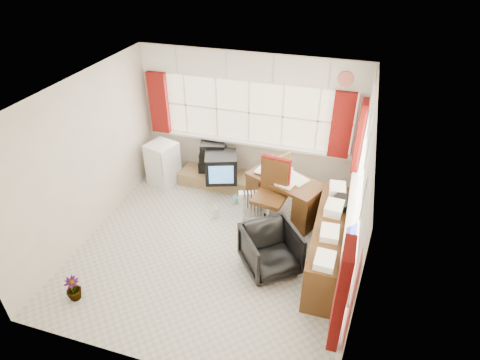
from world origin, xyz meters
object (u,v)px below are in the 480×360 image
(crt_tv, at_px, (221,167))
(mini_fridge, at_px, (163,164))
(desk, at_px, (284,195))
(tv_bench, at_px, (217,179))
(desk_lamp, at_px, (289,159))
(radiator, at_px, (253,208))
(credenza, at_px, (330,243))
(office_chair, at_px, (271,250))
(task_chair, at_px, (272,191))

(crt_tv, height_order, mini_fridge, mini_fridge)
(desk, bearing_deg, tv_bench, 159.18)
(tv_bench, xyz_separation_m, mini_fridge, (-0.99, -0.22, 0.29))
(desk_lamp, bearing_deg, crt_tv, 169.58)
(radiator, bearing_deg, tv_bench, 138.43)
(desk, height_order, tv_bench, desk)
(desk, xyz_separation_m, mini_fridge, (-2.40, 0.32, 0.01))
(desk_lamp, distance_m, radiator, 1.03)
(desk, distance_m, crt_tv, 1.31)
(desk_lamp, height_order, radiator, desk_lamp)
(desk, height_order, credenza, credenza)
(tv_bench, height_order, crt_tv, crt_tv)
(tv_bench, distance_m, crt_tv, 0.44)
(office_chair, distance_m, tv_bench, 2.38)
(desk_lamp, relative_size, mini_fridge, 0.54)
(desk, distance_m, radiator, 0.58)
(desk, bearing_deg, desk_lamp, 82.87)
(task_chair, bearing_deg, crt_tv, 149.13)
(desk, xyz_separation_m, crt_tv, (-1.25, 0.37, 0.11))
(tv_bench, height_order, mini_fridge, mini_fridge)
(desk, distance_m, credenza, 1.32)
(office_chair, relative_size, mini_fridge, 0.91)
(credenza, xyz_separation_m, mini_fridge, (-3.27, 1.30, 0.02))
(mini_fridge, bearing_deg, office_chair, -33.34)
(office_chair, relative_size, credenza, 0.38)
(tv_bench, bearing_deg, crt_tv, -46.53)
(credenza, xyz_separation_m, tv_bench, (-2.28, 1.52, -0.27))
(credenza, bearing_deg, task_chair, 145.70)
(tv_bench, bearing_deg, radiator, -41.57)
(crt_tv, bearing_deg, mini_fridge, -177.38)
(desk, relative_size, credenza, 0.69)
(desk, bearing_deg, credenza, -48.47)
(office_chair, relative_size, tv_bench, 0.54)
(credenza, bearing_deg, desk_lamp, 127.30)
(desk_lamp, distance_m, task_chair, 0.61)
(radiator, bearing_deg, task_chair, 2.35)
(desk_lamp, bearing_deg, office_chair, -87.70)
(crt_tv, bearing_deg, credenza, -32.56)
(radiator, xyz_separation_m, tv_bench, (-0.94, 0.83, -0.10))
(desk_lamp, height_order, mini_fridge, desk_lamp)
(task_chair, bearing_deg, tv_bench, 146.79)
(crt_tv, xyz_separation_m, mini_fridge, (-1.15, -0.05, -0.09))
(desk, bearing_deg, crt_tv, 163.50)
(tv_bench, bearing_deg, desk, -20.82)
(credenza, bearing_deg, radiator, 152.87)
(radiator, relative_size, crt_tv, 0.80)
(radiator, bearing_deg, desk_lamp, 42.08)
(radiator, bearing_deg, credenza, -27.13)
(credenza, height_order, mini_fridge, credenza)
(desk, xyz_separation_m, office_chair, (0.08, -1.31, -0.06))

